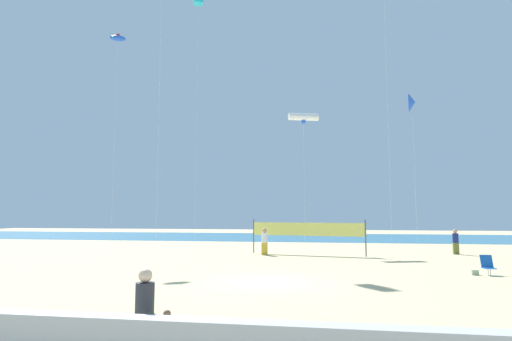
{
  "coord_description": "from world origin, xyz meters",
  "views": [
    {
      "loc": [
        2.56,
        -17.58,
        2.75
      ],
      "look_at": [
        -1.83,
        8.43,
        5.48
      ],
      "focal_mm": 29.88,
      "sensor_mm": 36.0,
      "label": 1
    }
  ],
  "objects": [
    {
      "name": "ground_plane",
      "position": [
        0.0,
        0.0,
        0.0
      ],
      "size": [
        120.0,
        120.0,
        0.0
      ],
      "primitive_type": "plane",
      "color": "#D1BC89"
    },
    {
      "name": "ocean_band",
      "position": [
        0.0,
        35.08,
        0.0
      ],
      "size": [
        120.0,
        20.0,
        0.01
      ],
      "primitive_type": "cube",
      "color": "teal",
      "rests_on": "ground"
    },
    {
      "name": "mother_figure",
      "position": [
        -1.12,
        -9.27,
        0.89
      ],
      "size": [
        0.38,
        0.38,
        1.66
      ],
      "rotation": [
        0.0,
        0.0,
        -0.14
      ],
      "color": "olive",
      "rests_on": "ground"
    },
    {
      "name": "toddler_figure",
      "position": [
        -0.58,
        -9.41,
        0.48
      ],
      "size": [
        0.2,
        0.2,
        0.89
      ],
      "rotation": [
        0.0,
        0.0,
        0.29
      ],
      "color": "#19727A",
      "rests_on": "ground"
    },
    {
      "name": "beachgoer_white_shirt",
      "position": [
        -1.77,
        11.58,
        0.97
      ],
      "size": [
        0.41,
        0.41,
        1.81
      ],
      "rotation": [
        0.0,
        0.0,
        3.67
      ],
      "color": "gold",
      "rests_on": "ground"
    },
    {
      "name": "beachgoer_navy_shirt",
      "position": [
        11.28,
        14.25,
        0.92
      ],
      "size": [
        0.4,
        0.4,
        1.73
      ],
      "rotation": [
        0.0,
        0.0,
        1.88
      ],
      "color": "olive",
      "rests_on": "ground"
    },
    {
      "name": "folding_beach_chair",
      "position": [
        9.73,
        3.72,
        0.47
      ],
      "size": [
        0.52,
        0.65,
        0.89
      ],
      "rotation": [
        0.0,
        0.0,
        0.25
      ],
      "color": "#1959B2",
      "rests_on": "ground"
    },
    {
      "name": "volleyball_net",
      "position": [
        1.09,
        12.36,
        1.63
      ],
      "size": [
        7.86,
        1.66,
        2.4
      ],
      "color": "#4C4C51",
      "rests_on": "ground"
    },
    {
      "name": "beach_handbag",
      "position": [
        9.12,
        3.55,
        0.12
      ],
      "size": [
        0.29,
        0.15,
        0.23
      ],
      "primitive_type": "cube",
      "color": "#99B28C",
      "rests_on": "ground"
    },
    {
      "name": "kite_blue_delta",
      "position": [
        8.66,
        13.83,
        10.77
      ],
      "size": [
        0.73,
        1.44,
        11.46
      ],
      "color": "silver",
      "rests_on": "ground"
    },
    {
      "name": "kite_blue_inflatable",
      "position": [
        -12.76,
        10.95,
        15.82
      ],
      "size": [
        1.18,
        1.26,
        16.23
      ],
      "color": "silver",
      "rests_on": "ground"
    },
    {
      "name": "kite_white_tube",
      "position": [
        0.71,
        16.62,
        10.63
      ],
      "size": [
        2.51,
        1.29,
        10.95
      ],
      "color": "silver",
      "rests_on": "ground"
    }
  ]
}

